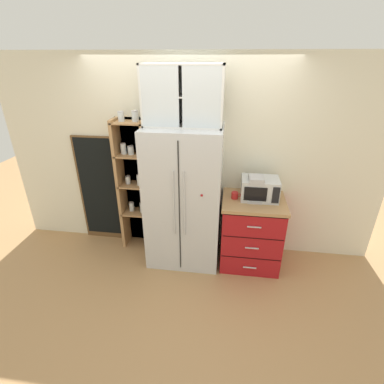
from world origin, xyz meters
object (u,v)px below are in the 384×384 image
(coffee_maker, at_px, (255,188))
(bottle_clear, at_px, (255,191))
(refrigerator, at_px, (184,198))
(mug_navy, at_px, (254,195))
(microwave, at_px, (260,189))
(chalkboard_menu, at_px, (100,190))
(mug_red, at_px, (235,195))
(bottle_green, at_px, (255,189))

(coffee_maker, height_order, bottle_clear, coffee_maker)
(refrigerator, distance_m, bottle_clear, 0.87)
(mug_navy, bearing_deg, microwave, 17.51)
(coffee_maker, relative_size, chalkboard_menu, 0.20)
(chalkboard_menu, bearing_deg, mug_red, -8.43)
(refrigerator, distance_m, microwave, 0.93)
(mug_navy, bearing_deg, bottle_green, -102.50)
(mug_navy, distance_m, bottle_green, 0.09)
(microwave, xyz_separation_m, coffee_maker, (-0.06, -0.04, 0.03))
(bottle_green, relative_size, bottle_clear, 0.99)
(mug_red, bearing_deg, mug_navy, 5.56)
(coffee_maker, bearing_deg, mug_red, 179.49)
(mug_red, height_order, bottle_green, bottle_green)
(refrigerator, bearing_deg, mug_navy, 3.06)
(refrigerator, relative_size, coffee_maker, 5.74)
(microwave, bearing_deg, coffee_maker, -143.32)
(microwave, bearing_deg, mug_navy, -162.49)
(mug_red, distance_m, bottle_clear, 0.25)
(microwave, xyz_separation_m, bottle_green, (-0.06, -0.03, 0.00))
(mug_red, relative_size, chalkboard_menu, 0.08)
(refrigerator, xyz_separation_m, bottle_clear, (0.86, -0.01, 0.16))
(mug_navy, height_order, bottle_clear, bottle_clear)
(microwave, relative_size, chalkboard_menu, 0.28)
(coffee_maker, bearing_deg, mug_navy, 85.12)
(bottle_green, xyz_separation_m, bottle_clear, (0.00, -0.04, 0.00))
(bottle_clear, distance_m, chalkboard_menu, 2.15)
(bottle_green, bearing_deg, mug_navy, 77.50)
(mug_navy, bearing_deg, chalkboard_menu, 173.11)
(microwave, height_order, chalkboard_menu, chalkboard_menu)
(bottle_clear, bearing_deg, bottle_green, 90.00)
(microwave, distance_m, mug_red, 0.31)
(microwave, bearing_deg, bottle_green, -154.66)
(coffee_maker, bearing_deg, refrigerator, -178.59)
(bottle_clear, bearing_deg, mug_navy, 87.74)
(microwave, relative_size, bottle_green, 1.50)
(bottle_green, bearing_deg, refrigerator, -177.57)
(coffee_maker, relative_size, bottle_green, 1.06)
(microwave, height_order, coffee_maker, coffee_maker)
(refrigerator, bearing_deg, mug_red, 2.12)
(refrigerator, relative_size, bottle_green, 6.07)
(coffee_maker, distance_m, bottle_clear, 0.04)
(microwave, height_order, mug_red, microwave)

